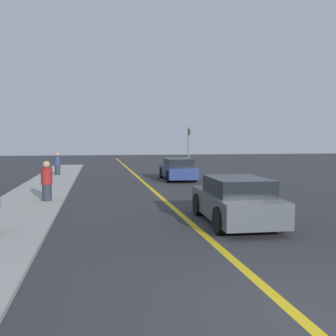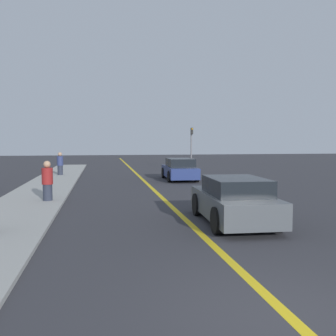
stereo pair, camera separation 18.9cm
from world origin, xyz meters
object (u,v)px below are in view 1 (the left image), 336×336
car_near_right_lane (235,201)px  traffic_light (189,144)px  pedestrian_far_standing (57,164)px  pedestrian_mid_group (47,181)px  car_ahead_center (178,169)px

car_near_right_lane → traffic_light: bearing=82.4°
pedestrian_far_standing → traffic_light: size_ratio=0.44×
pedestrian_far_standing → car_near_right_lane: bearing=-67.5°
pedestrian_mid_group → car_ahead_center: bearing=47.7°
traffic_light → car_near_right_lane: bearing=-100.1°
car_ahead_center → traffic_light: (2.63, 7.71, 1.54)m
car_near_right_lane → traffic_light: 20.39m
pedestrian_far_standing → car_ahead_center: bearing=-26.4°
car_ahead_center → pedestrian_mid_group: size_ratio=2.76×
pedestrian_mid_group → pedestrian_far_standing: bearing=93.6°
pedestrian_mid_group → traffic_light: (9.52, 15.29, 1.33)m
pedestrian_mid_group → traffic_light: bearing=58.1°
pedestrian_mid_group → traffic_light: 18.06m
car_ahead_center → pedestrian_far_standing: (-7.60, 3.77, 0.21)m
car_ahead_center → traffic_light: 8.29m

